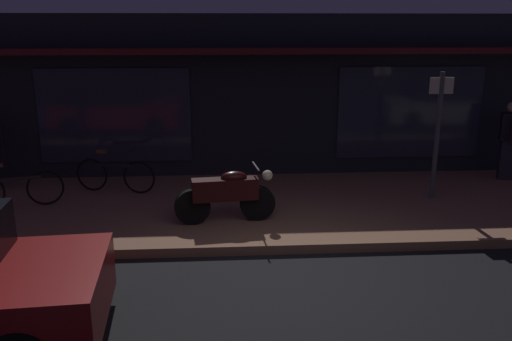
{
  "coord_description": "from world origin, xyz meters",
  "views": [
    {
      "loc": [
        -0.93,
        -6.43,
        3.38
      ],
      "look_at": [
        -0.36,
        2.4,
        0.95
      ],
      "focal_mm": 37.46,
      "sensor_mm": 36.0,
      "label": 1
    }
  ],
  "objects_px": {
    "bicycle_extra": "(115,175)",
    "sign_post": "(438,128)",
    "bicycle_parked": "(15,189)",
    "motorcycle": "(227,194)",
    "person_bystander": "(509,139)"
  },
  "relations": [
    {
      "from": "motorcycle",
      "to": "person_bystander",
      "type": "xyz_separation_m",
      "value": [
        6.0,
        2.21,
        0.38
      ]
    },
    {
      "from": "bicycle_extra",
      "to": "person_bystander",
      "type": "xyz_separation_m",
      "value": [
        8.2,
        0.4,
        0.52
      ]
    },
    {
      "from": "person_bystander",
      "to": "motorcycle",
      "type": "bearing_deg",
      "value": -159.79
    },
    {
      "from": "bicycle_parked",
      "to": "motorcycle",
      "type": "bearing_deg",
      "value": -14.14
    },
    {
      "from": "bicycle_extra",
      "to": "motorcycle",
      "type": "bearing_deg",
      "value": -39.49
    },
    {
      "from": "motorcycle",
      "to": "bicycle_parked",
      "type": "xyz_separation_m",
      "value": [
        -3.81,
        0.96,
        -0.14
      ]
    },
    {
      "from": "sign_post",
      "to": "motorcycle",
      "type": "bearing_deg",
      "value": -165.19
    },
    {
      "from": "bicycle_extra",
      "to": "person_bystander",
      "type": "relative_size",
      "value": 0.97
    },
    {
      "from": "bicycle_parked",
      "to": "person_bystander",
      "type": "bearing_deg",
      "value": 7.26
    },
    {
      "from": "person_bystander",
      "to": "bicycle_parked",
      "type": "bearing_deg",
      "value": -172.74
    },
    {
      "from": "bicycle_parked",
      "to": "sign_post",
      "type": "bearing_deg",
      "value": 0.62
    },
    {
      "from": "bicycle_extra",
      "to": "sign_post",
      "type": "distance_m",
      "value": 6.27
    },
    {
      "from": "motorcycle",
      "to": "sign_post",
      "type": "xyz_separation_m",
      "value": [
        3.95,
        1.04,
        0.86
      ]
    },
    {
      "from": "sign_post",
      "to": "person_bystander",
      "type": "bearing_deg",
      "value": 29.56
    },
    {
      "from": "motorcycle",
      "to": "person_bystander",
      "type": "distance_m",
      "value": 6.41
    }
  ]
}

